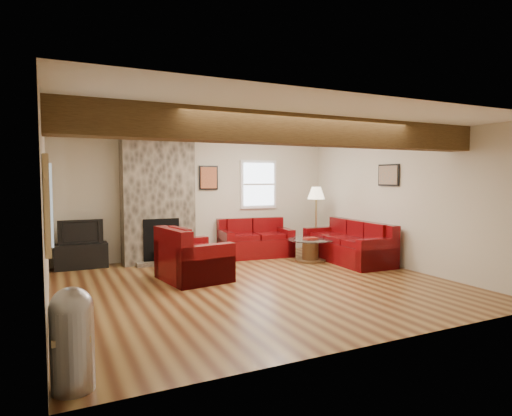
# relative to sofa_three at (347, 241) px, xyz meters

# --- Properties ---
(room) EXTENTS (8.00, 8.00, 8.00)m
(room) POSITION_rel_sofa_three_xyz_m (-2.48, -0.92, 0.84)
(room) COLOR #562D16
(room) RESTS_ON ground
(floor) EXTENTS (6.00, 6.00, 0.00)m
(floor) POSITION_rel_sofa_three_xyz_m (-2.48, -0.92, -0.41)
(floor) COLOR #562D16
(floor) RESTS_ON ground
(oak_beam) EXTENTS (6.00, 0.36, 0.38)m
(oak_beam) POSITION_rel_sofa_three_xyz_m (-2.48, -2.17, 1.90)
(oak_beam) COLOR #372410
(oak_beam) RESTS_ON room
(chimney_breast) EXTENTS (1.40, 0.67, 2.50)m
(chimney_breast) POSITION_rel_sofa_three_xyz_m (-3.48, 1.57, 0.81)
(chimney_breast) COLOR #363129
(chimney_breast) RESTS_ON floor
(back_window) EXTENTS (0.90, 0.08, 1.10)m
(back_window) POSITION_rel_sofa_three_xyz_m (-1.13, 1.79, 1.14)
(back_window) COLOR white
(back_window) RESTS_ON room
(hatch_window) EXTENTS (0.08, 1.00, 0.90)m
(hatch_window) POSITION_rel_sofa_three_xyz_m (-5.44, -2.42, 1.04)
(hatch_window) COLOR tan
(hatch_window) RESTS_ON room
(ceiling_dome) EXTENTS (0.40, 0.40, 0.18)m
(ceiling_dome) POSITION_rel_sofa_three_xyz_m (-1.58, -0.02, 2.03)
(ceiling_dome) COLOR silver
(ceiling_dome) RESTS_ON room
(artwork_back) EXTENTS (0.42, 0.06, 0.52)m
(artwork_back) POSITION_rel_sofa_three_xyz_m (-2.33, 1.79, 1.29)
(artwork_back) COLOR black
(artwork_back) RESTS_ON room
(artwork_right) EXTENTS (0.06, 0.55, 0.42)m
(artwork_right) POSITION_rel_sofa_three_xyz_m (0.48, -0.62, 1.34)
(artwork_right) COLOR black
(artwork_right) RESTS_ON room
(sofa_three) EXTENTS (0.98, 2.14, 0.81)m
(sofa_three) POSITION_rel_sofa_three_xyz_m (0.00, 0.00, 0.00)
(sofa_three) COLOR #4C0509
(sofa_three) RESTS_ON floor
(loveseat) EXTENTS (1.60, 1.04, 0.80)m
(loveseat) POSITION_rel_sofa_three_xyz_m (-1.44, 1.31, -0.00)
(loveseat) COLOR #4C0509
(loveseat) RESTS_ON floor
(armchair_red) EXTENTS (1.12, 1.23, 0.88)m
(armchair_red) POSITION_rel_sofa_three_xyz_m (-3.30, -0.19, 0.04)
(armchair_red) COLOR #4C0509
(armchair_red) RESTS_ON floor
(coffee_table) EXTENTS (0.93, 0.93, 0.49)m
(coffee_table) POSITION_rel_sofa_three_xyz_m (-0.68, 0.32, -0.18)
(coffee_table) COLOR #4C2D18
(coffee_table) RESTS_ON floor
(tv_cabinet) EXTENTS (0.94, 0.38, 0.47)m
(tv_cabinet) POSITION_rel_sofa_three_xyz_m (-4.93, 1.61, -0.17)
(tv_cabinet) COLOR black
(tv_cabinet) RESTS_ON floor
(television) EXTENTS (0.79, 0.10, 0.45)m
(television) POSITION_rel_sofa_three_xyz_m (-4.93, 1.61, 0.29)
(television) COLOR black
(television) RESTS_ON tv_cabinet
(floor_lamp) EXTENTS (0.38, 0.38, 1.50)m
(floor_lamp) POSITION_rel_sofa_three_xyz_m (-0.13, 0.94, 0.88)
(floor_lamp) COLOR tan
(floor_lamp) RESTS_ON floor
(pine_bench) EXTENTS (0.28, 1.21, 0.45)m
(pine_bench) POSITION_rel_sofa_three_xyz_m (-5.31, -2.85, -0.18)
(pine_bench) COLOR tan
(pine_bench) RESTS_ON floor
(pedal_bin) EXTENTS (0.39, 0.39, 0.83)m
(pedal_bin) POSITION_rel_sofa_three_xyz_m (-5.30, -3.34, 0.01)
(pedal_bin) COLOR #98989D
(pedal_bin) RESTS_ON floor
(coal_bucket) EXTENTS (0.37, 0.37, 0.35)m
(coal_bucket) POSITION_rel_sofa_three_xyz_m (-3.47, 1.17, -0.23)
(coal_bucket) COLOR slate
(coal_bucket) RESTS_ON floor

